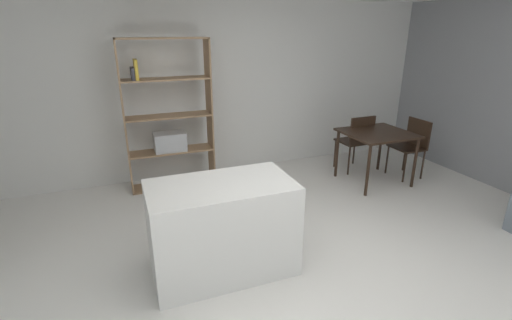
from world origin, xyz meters
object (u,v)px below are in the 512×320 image
Objects in this scene: dining_table at (377,138)px; dining_chair_window_side at (412,142)px; kitchen_island at (222,228)px; dining_chair_far at (357,138)px; open_bookshelf at (168,122)px.

dining_table is 0.69m from dining_chair_window_side.
dining_chair_window_side is at bearing -0.04° from dining_table.
dining_chair_far reaches higher than kitchen_island.
dining_chair_window_side is at bearing 20.00° from kitchen_island.
open_bookshelf is at bearing 93.66° from kitchen_island.
kitchen_island is at bearing 29.93° from dining_chair_far.
dining_table is at bearing -89.77° from dining_chair_window_side.
kitchen_island is 3.61m from dining_chair_window_side.
dining_chair_window_side is (3.53, -0.96, -0.41)m from open_bookshelf.
open_bookshelf reaches higher than dining_chair_window_side.
open_bookshelf is 2.23× the size of dining_table.
dining_chair_window_side is at bearing 143.61° from dining_chair_far.
dining_chair_window_side is 0.97× the size of dining_chair_far.
open_bookshelf is 2.92m from dining_chair_far.
dining_table is 1.04× the size of dining_chair_window_side.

